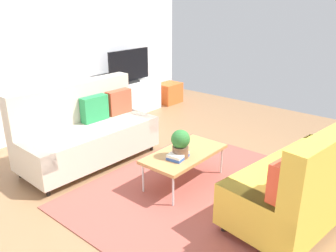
{
  "coord_description": "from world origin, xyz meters",
  "views": [
    {
      "loc": [
        -3.0,
        -2.37,
        2.18
      ],
      "look_at": [
        0.14,
        0.28,
        0.65
      ],
      "focal_mm": 36.58,
      "sensor_mm": 36.0,
      "label": 1
    }
  ],
  "objects_px": {
    "coffee_table": "(185,154)",
    "tv": "(129,67)",
    "vase_0": "(104,84)",
    "couch_beige": "(87,132)",
    "bottle_0": "(114,83)",
    "storage_trunk": "(169,93)",
    "table_book_0": "(178,157)",
    "tv_console": "(130,98)",
    "bottle_1": "(118,80)",
    "potted_plant": "(181,143)",
    "couch_green": "(310,179)",
    "bottle_2": "(122,79)"
  },
  "relations": [
    {
      "from": "potted_plant",
      "to": "vase_0",
      "type": "bearing_deg",
      "value": 67.98
    },
    {
      "from": "coffee_table",
      "to": "tv_console",
      "type": "relative_size",
      "value": 0.79
    },
    {
      "from": "couch_beige",
      "to": "bottle_0",
      "type": "relative_size",
      "value": 12.91
    },
    {
      "from": "vase_0",
      "to": "bottle_2",
      "type": "xyz_separation_m",
      "value": [
        0.36,
        -0.09,
        0.06
      ]
    },
    {
      "from": "vase_0",
      "to": "bottle_1",
      "type": "bearing_deg",
      "value": -18.56
    },
    {
      "from": "table_book_0",
      "to": "bottle_2",
      "type": "height_order",
      "value": "bottle_2"
    },
    {
      "from": "bottle_0",
      "to": "bottle_2",
      "type": "height_order",
      "value": "bottle_2"
    },
    {
      "from": "tv_console",
      "to": "vase_0",
      "type": "xyz_separation_m",
      "value": [
        -0.58,
        0.05,
        0.38
      ]
    },
    {
      "from": "tv_console",
      "to": "storage_trunk",
      "type": "bearing_deg",
      "value": -5.19
    },
    {
      "from": "tv",
      "to": "bottle_0",
      "type": "relative_size",
      "value": 6.71
    },
    {
      "from": "couch_beige",
      "to": "tv",
      "type": "height_order",
      "value": "tv"
    },
    {
      "from": "table_book_0",
      "to": "bottle_1",
      "type": "bearing_deg",
      "value": 61.5
    },
    {
      "from": "couch_green",
      "to": "storage_trunk",
      "type": "relative_size",
      "value": 3.84
    },
    {
      "from": "storage_trunk",
      "to": "table_book_0",
      "type": "bearing_deg",
      "value": -138.4
    },
    {
      "from": "tv_console",
      "to": "bottle_1",
      "type": "xyz_separation_m",
      "value": [
        -0.31,
        -0.04,
        0.44
      ]
    },
    {
      "from": "tv_console",
      "to": "potted_plant",
      "type": "height_order",
      "value": "potted_plant"
    },
    {
      "from": "potted_plant",
      "to": "bottle_2",
      "type": "height_order",
      "value": "bottle_2"
    },
    {
      "from": "bottle_1",
      "to": "potted_plant",
      "type": "bearing_deg",
      "value": -117.68
    },
    {
      "from": "table_book_0",
      "to": "couch_green",
      "type": "bearing_deg",
      "value": -71.42
    },
    {
      "from": "vase_0",
      "to": "couch_beige",
      "type": "bearing_deg",
      "value": -138.29
    },
    {
      "from": "couch_beige",
      "to": "vase_0",
      "type": "xyz_separation_m",
      "value": [
        1.3,
        1.16,
        0.26
      ]
    },
    {
      "from": "couch_beige",
      "to": "storage_trunk",
      "type": "relative_size",
      "value": 3.7
    },
    {
      "from": "couch_beige",
      "to": "couch_green",
      "type": "distance_m",
      "value": 2.91
    },
    {
      "from": "tv_console",
      "to": "table_book_0",
      "type": "height_order",
      "value": "tv_console"
    },
    {
      "from": "potted_plant",
      "to": "bottle_0",
      "type": "bearing_deg",
      "value": 64.29
    },
    {
      "from": "couch_green",
      "to": "bottle_0",
      "type": "xyz_separation_m",
      "value": [
        0.81,
        3.91,
        0.27
      ]
    },
    {
      "from": "couch_green",
      "to": "bottle_1",
      "type": "height_order",
      "value": "couch_green"
    },
    {
      "from": "table_book_0",
      "to": "tv",
      "type": "bearing_deg",
      "value": 56.54
    },
    {
      "from": "couch_green",
      "to": "tv",
      "type": "relative_size",
      "value": 2.0
    },
    {
      "from": "table_book_0",
      "to": "bottle_1",
      "type": "distance_m",
      "value": 2.9
    },
    {
      "from": "coffee_table",
      "to": "tv",
      "type": "xyz_separation_m",
      "value": [
        1.5,
        2.51,
        0.56
      ]
    },
    {
      "from": "table_book_0",
      "to": "tv_console",
      "type": "bearing_deg",
      "value": 56.75
    },
    {
      "from": "tv_console",
      "to": "bottle_0",
      "type": "distance_m",
      "value": 0.58
    },
    {
      "from": "bottle_2",
      "to": "tv",
      "type": "bearing_deg",
      "value": 5.28
    },
    {
      "from": "potted_plant",
      "to": "bottle_2",
      "type": "bearing_deg",
      "value": 60.66
    },
    {
      "from": "coffee_table",
      "to": "tv_console",
      "type": "height_order",
      "value": "tv_console"
    },
    {
      "from": "couch_green",
      "to": "tv",
      "type": "distance_m",
      "value": 4.15
    },
    {
      "from": "coffee_table",
      "to": "bottle_2",
      "type": "height_order",
      "value": "bottle_2"
    },
    {
      "from": "couch_green",
      "to": "bottle_2",
      "type": "distance_m",
      "value": 4.05
    },
    {
      "from": "storage_trunk",
      "to": "table_book_0",
      "type": "distance_m",
      "value": 3.74
    },
    {
      "from": "tv",
      "to": "bottle_2",
      "type": "distance_m",
      "value": 0.29
    },
    {
      "from": "couch_beige",
      "to": "vase_0",
      "type": "height_order",
      "value": "couch_beige"
    },
    {
      "from": "tv_console",
      "to": "tv",
      "type": "bearing_deg",
      "value": -90.0
    },
    {
      "from": "tv",
      "to": "bottle_2",
      "type": "xyz_separation_m",
      "value": [
        -0.22,
        -0.02,
        -0.19
      ]
    },
    {
      "from": "bottle_0",
      "to": "bottle_2",
      "type": "bearing_deg",
      "value": 0.0
    },
    {
      "from": "table_book_0",
      "to": "bottle_0",
      "type": "relative_size",
      "value": 1.61
    },
    {
      "from": "tv_console",
      "to": "vase_0",
      "type": "relative_size",
      "value": 11.22
    },
    {
      "from": "table_book_0",
      "to": "vase_0",
      "type": "height_order",
      "value": "vase_0"
    },
    {
      "from": "tv_console",
      "to": "table_book_0",
      "type": "bearing_deg",
      "value": -123.25
    },
    {
      "from": "tv_console",
      "to": "bottle_1",
      "type": "distance_m",
      "value": 0.54
    }
  ]
}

